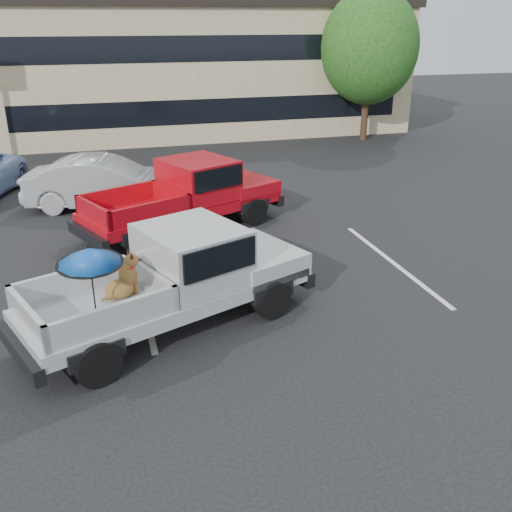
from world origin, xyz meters
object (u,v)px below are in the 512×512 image
object	(u,v)px
tree_right	(369,47)
silver_sedan	(106,183)
tree_back	(258,38)
silver_pickup	(182,272)
red_pickup	(194,191)

from	to	relation	value
tree_right	silver_sedan	bearing A→B (deg)	-148.35
tree_back	silver_pickup	size ratio (longest dim) A/B	1.18
red_pickup	silver_sedan	size ratio (longest dim) A/B	1.27
tree_right	red_pickup	distance (m)	14.68
tree_back	red_pickup	bearing A→B (deg)	-111.42
red_pickup	silver_sedan	bearing A→B (deg)	108.19
tree_right	tree_back	distance (m)	8.55
tree_back	silver_sedan	bearing A→B (deg)	-121.00
tree_right	red_pickup	xyz separation A→B (m)	(-10.12, -10.15, -3.17)
tree_right	silver_pickup	world-z (taller)	tree_right
silver_pickup	silver_sedan	world-z (taller)	silver_pickup
tree_right	silver_pickup	size ratio (longest dim) A/B	1.13
tree_right	silver_sedan	distance (m)	14.96
silver_pickup	silver_sedan	bearing A→B (deg)	75.95
tree_back	red_pickup	distance (m)	19.78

